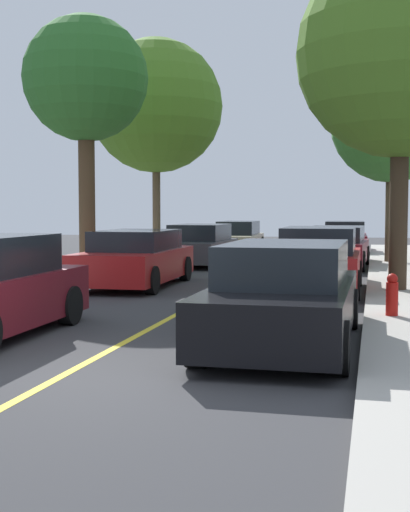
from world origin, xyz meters
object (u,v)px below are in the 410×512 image
parked_car_right_farthest (345,238)px  street_tree_left_nearest (86,81)px  street_tree_right_nearest (401,53)px  street_tree_right_near (392,122)px  parked_car_left_near (136,259)px  parked_car_right_nearest (285,296)px  street_tree_left_near (156,106)px  fire_hydrant (392,295)px  parked_car_right_near (320,261)px  parked_car_right_far (336,247)px  parked_car_left_farthest (238,237)px  streetlamp (402,139)px  parked_car_left_far (199,245)px

parked_car_right_farthest → street_tree_left_nearest: size_ratio=0.64×
street_tree_right_nearest → street_tree_right_near: size_ratio=1.11×
parked_car_left_near → parked_car_right_nearest: 8.08m
street_tree_left_nearest → street_tree_left_near: 6.16m
parked_car_right_nearest → fire_hydrant: parked_car_right_nearest is taller
parked_car_right_near → street_tree_right_near: bearing=78.3°
parked_car_right_nearest → street_tree_left_near: street_tree_left_near is taller
parked_car_right_far → street_tree_left_nearest: street_tree_left_nearest is taller
parked_car_right_nearest → parked_car_right_far: size_ratio=1.07×
street_tree_left_nearest → fire_hydrant: (7.70, -5.52, -4.75)m
parked_car_left_near → parked_car_left_farthest: size_ratio=0.97×
parked_car_right_near → parked_car_right_farthest: 13.99m
street_tree_right_near → streetlamp: size_ratio=1.16×
street_tree_left_nearest → street_tree_right_nearest: 8.05m
parked_car_right_nearest → fire_hydrant: bearing=56.3°
parked_car_left_farthest → parked_car_right_farthest: size_ratio=1.08×
parked_car_right_nearest → street_tree_left_near: 15.97m
parked_car_right_far → parked_car_right_farthest: size_ratio=1.00×
street_tree_left_near → street_tree_right_nearest: 11.03m
street_tree_right_near → streetlamp: (0.04, -8.35, -1.35)m
parked_car_left_far → parked_car_right_near: bearing=-56.6°
parked_car_right_farthest → street_tree_left_near: street_tree_left_near is taller
street_tree_left_nearest → street_tree_right_nearest: (7.91, -1.52, 0.01)m
street_tree_left_nearest → street_tree_right_near: size_ratio=1.02×
street_tree_right_nearest → street_tree_right_near: 8.42m
parked_car_right_far → streetlamp: 7.85m
street_tree_right_near → fire_hydrant: bearing=-90.9°
parked_car_left_near → street_tree_right_nearest: 7.72m
parked_car_left_farthest → parked_car_right_near: parked_car_right_near is taller
parked_car_right_nearest → street_tree_left_nearest: (-6.20, 7.77, 4.54)m
street_tree_left_near → fire_hydrant: (7.70, -11.68, -4.94)m
parked_car_left_far → streetlamp: size_ratio=0.76×
street_tree_left_nearest → streetlamp: street_tree_left_nearest is taller
parked_car_left_farthest → street_tree_left_near: bearing=-105.2°
parked_car_left_farthest → streetlamp: bearing=-65.8°
streetlamp → street_tree_left_near: bearing=136.2°
parked_car_left_farthest → fire_hydrant: 18.93m
street_tree_left_nearest → street_tree_right_near: bearing=41.1°
parked_car_left_far → parked_car_right_farthest: (4.50, 7.17, -0.01)m
parked_car_left_near → streetlamp: (6.25, -0.41, 2.73)m
parked_car_right_far → street_tree_left_nearest: bearing=-137.5°
parked_car_left_farthest → street_tree_right_near: bearing=-41.8°
parked_car_right_near → street_tree_right_near: size_ratio=0.63×
fire_hydrant → parked_car_right_farthest: bearing=94.7°
parked_car_left_far → parked_car_right_farthest: 8.47m
parked_car_left_far → fire_hydrant: 12.54m
street_tree_right_nearest → parked_car_right_nearest: bearing=-105.3°
parked_car_left_far → parked_car_right_far: 4.50m
parked_car_right_farthest → parked_car_left_farthest: bearing=-177.1°
parked_car_right_nearest → street_tree_right_near: 15.31m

